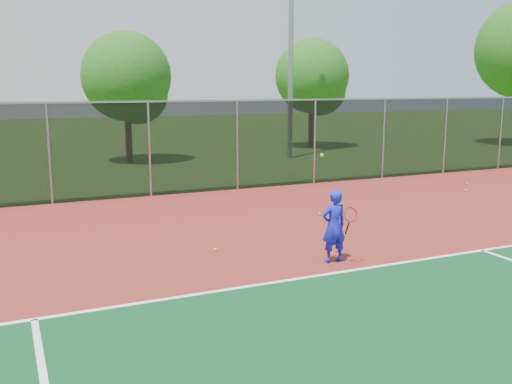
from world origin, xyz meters
The scene contains 11 objects.
court_apron centered at (0.00, 2.00, 0.01)m, with size 30.00×20.00×0.02m, color maroon.
fence_back centered at (0.00, 12.00, 1.56)m, with size 30.00×0.06×3.03m.
tennis_player centered at (-1.34, 3.64, 0.76)m, with size 0.59×0.59×2.19m.
practice_ball_0 centered at (7.91, 9.54, 0.06)m, with size 0.07×0.07×0.07m, color #C1CE18.
practice_ball_1 centered at (-3.24, 5.30, 0.06)m, with size 0.07×0.07×0.07m, color #C1CE18.
practice_ball_2 centered at (6.86, 8.50, 0.06)m, with size 0.07×0.07×0.07m, color #C1CE18.
practice_ball_4 centered at (0.58, 6.27, 0.06)m, with size 0.07×0.07×0.07m, color #C1CE18.
practice_ball_5 centered at (0.55, 7.40, 0.06)m, with size 0.07×0.07×0.07m, color #C1CE18.
floodlight_n centered at (5.61, 18.94, 6.71)m, with size 0.90×0.40×11.88m.
tree_back_left centered at (-1.79, 20.54, 3.72)m, with size 4.04×4.04×5.94m.
tree_back_mid centered at (9.12, 22.82, 3.84)m, with size 4.17×4.17×6.13m.
Camera 1 is at (-7.24, -5.77, 3.51)m, focal length 40.00 mm.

